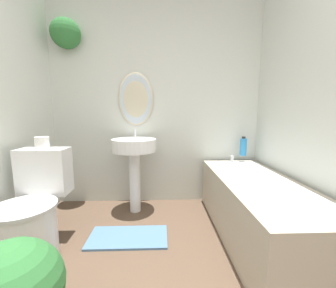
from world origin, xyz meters
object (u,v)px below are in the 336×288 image
(toilet, at_px, (32,214))
(pedestal_sink, at_px, (134,154))
(toilet_paper_roll, at_px, (42,143))
(shampoo_bottle, at_px, (243,147))
(bathtub, at_px, (257,208))

(toilet, height_order, pedestal_sink, pedestal_sink)
(toilet_paper_roll, bearing_deg, shampoo_bottle, 18.22)
(toilet, height_order, shampoo_bottle, shampoo_bottle)
(bathtub, xyz_separation_m, shampoo_bottle, (0.14, 0.71, 0.44))
(toilet_paper_roll, bearing_deg, pedestal_sink, 35.26)
(bathtub, bearing_deg, pedestal_sink, 154.26)
(shampoo_bottle, bearing_deg, toilet_paper_roll, -161.78)
(toilet, relative_size, pedestal_sink, 0.87)
(bathtub, relative_size, toilet_paper_roll, 14.33)
(pedestal_sink, relative_size, bathtub, 0.59)
(toilet, distance_m, pedestal_sink, 1.06)
(toilet, xyz_separation_m, bathtub, (1.85, 0.16, -0.06))
(pedestal_sink, bearing_deg, shampoo_bottle, 7.00)
(toilet, height_order, toilet_paper_roll, toilet_paper_roll)
(toilet, height_order, bathtub, toilet)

